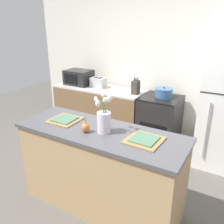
{
  "coord_description": "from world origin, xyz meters",
  "views": [
    {
      "loc": [
        1.23,
        -1.84,
        1.98
      ],
      "look_at": [
        0.0,
        0.25,
        1.06
      ],
      "focal_mm": 38.0,
      "sensor_mm": 36.0,
      "label": 1
    }
  ],
  "objects_px": {
    "flower_vase": "(104,119)",
    "plate_setting_right": "(144,140)",
    "stove_range": "(159,123)",
    "cooking_pot": "(164,93)",
    "toaster": "(98,82)",
    "microwave": "(79,77)",
    "plate_setting_left": "(65,120)",
    "knife_block": "(136,87)",
    "pear_figurine": "(86,127)"
  },
  "relations": [
    {
      "from": "plate_setting_right",
      "to": "stove_range",
      "type": "bearing_deg",
      "value": 103.7
    },
    {
      "from": "stove_range",
      "to": "microwave",
      "type": "height_order",
      "value": "microwave"
    },
    {
      "from": "plate_setting_right",
      "to": "toaster",
      "type": "bearing_deg",
      "value": 134.58
    },
    {
      "from": "stove_range",
      "to": "cooking_pot",
      "type": "distance_m",
      "value": 0.51
    },
    {
      "from": "toaster",
      "to": "microwave",
      "type": "relative_size",
      "value": 0.58
    },
    {
      "from": "plate_setting_left",
      "to": "microwave",
      "type": "height_order",
      "value": "microwave"
    },
    {
      "from": "plate_setting_left",
      "to": "cooking_pot",
      "type": "height_order",
      "value": "cooking_pot"
    },
    {
      "from": "flower_vase",
      "to": "toaster",
      "type": "distance_m",
      "value": 1.99
    },
    {
      "from": "cooking_pot",
      "to": "flower_vase",
      "type": "bearing_deg",
      "value": -92.22
    },
    {
      "from": "stove_range",
      "to": "pear_figurine",
      "type": "relative_size",
      "value": 6.29
    },
    {
      "from": "flower_vase",
      "to": "microwave",
      "type": "distance_m",
      "value": 2.25
    },
    {
      "from": "stove_range",
      "to": "cooking_pot",
      "type": "height_order",
      "value": "cooking_pot"
    },
    {
      "from": "pear_figurine",
      "to": "microwave",
      "type": "xyz_separation_m",
      "value": [
        -1.41,
        1.7,
        0.02
      ]
    },
    {
      "from": "plate_setting_left",
      "to": "cooking_pot",
      "type": "relative_size",
      "value": 1.24
    },
    {
      "from": "stove_range",
      "to": "toaster",
      "type": "relative_size",
      "value": 3.17
    },
    {
      "from": "pear_figurine",
      "to": "flower_vase",
      "type": "bearing_deg",
      "value": 31.18
    },
    {
      "from": "flower_vase",
      "to": "toaster",
      "type": "relative_size",
      "value": 1.39
    },
    {
      "from": "microwave",
      "to": "stove_range",
      "type": "bearing_deg",
      "value": 0.02
    },
    {
      "from": "plate_setting_left",
      "to": "stove_range",
      "type": "bearing_deg",
      "value": 69.67
    },
    {
      "from": "pear_figurine",
      "to": "knife_block",
      "type": "height_order",
      "value": "knife_block"
    },
    {
      "from": "plate_setting_left",
      "to": "knife_block",
      "type": "distance_m",
      "value": 1.55
    },
    {
      "from": "pear_figurine",
      "to": "plate_setting_left",
      "type": "relative_size",
      "value": 0.42
    },
    {
      "from": "microwave",
      "to": "knife_block",
      "type": "xyz_separation_m",
      "value": [
        1.19,
        -0.04,
        -0.02
      ]
    },
    {
      "from": "toaster",
      "to": "pear_figurine",
      "type": "bearing_deg",
      "value": -60.14
    },
    {
      "from": "plate_setting_right",
      "to": "knife_block",
      "type": "height_order",
      "value": "knife_block"
    },
    {
      "from": "plate_setting_left",
      "to": "cooking_pot",
      "type": "bearing_deg",
      "value": 69.36
    },
    {
      "from": "stove_range",
      "to": "pear_figurine",
      "type": "xyz_separation_m",
      "value": [
        -0.2,
        -1.7,
        0.55
      ]
    },
    {
      "from": "plate_setting_left",
      "to": "plate_setting_right",
      "type": "bearing_deg",
      "value": 0.0
    },
    {
      "from": "pear_figurine",
      "to": "cooking_pot",
      "type": "height_order",
      "value": "pear_figurine"
    },
    {
      "from": "stove_range",
      "to": "plate_setting_right",
      "type": "xyz_separation_m",
      "value": [
        0.38,
        -1.58,
        0.51
      ]
    },
    {
      "from": "plate_setting_left",
      "to": "plate_setting_right",
      "type": "height_order",
      "value": "same"
    },
    {
      "from": "pear_figurine",
      "to": "plate_setting_left",
      "type": "xyz_separation_m",
      "value": [
        -0.38,
        0.13,
        -0.05
      ]
    },
    {
      "from": "plate_setting_right",
      "to": "toaster",
      "type": "xyz_separation_m",
      "value": [
        -1.57,
        1.6,
        0.02
      ]
    },
    {
      "from": "plate_setting_right",
      "to": "toaster",
      "type": "height_order",
      "value": "toaster"
    },
    {
      "from": "stove_range",
      "to": "plate_setting_right",
      "type": "bearing_deg",
      "value": -76.3
    },
    {
      "from": "microwave",
      "to": "cooking_pot",
      "type": "bearing_deg",
      "value": 1.28
    },
    {
      "from": "stove_range",
      "to": "cooking_pot",
      "type": "xyz_separation_m",
      "value": [
        0.02,
        0.04,
        0.51
      ]
    },
    {
      "from": "knife_block",
      "to": "toaster",
      "type": "bearing_deg",
      "value": 175.73
    },
    {
      "from": "flower_vase",
      "to": "plate_setting_right",
      "type": "bearing_deg",
      "value": 4.0
    },
    {
      "from": "stove_range",
      "to": "toaster",
      "type": "height_order",
      "value": "toaster"
    },
    {
      "from": "flower_vase",
      "to": "plate_setting_right",
      "type": "relative_size",
      "value": 1.16
    },
    {
      "from": "stove_range",
      "to": "knife_block",
      "type": "xyz_separation_m",
      "value": [
        -0.43,
        -0.04,
        0.55
      ]
    },
    {
      "from": "microwave",
      "to": "knife_block",
      "type": "distance_m",
      "value": 1.19
    },
    {
      "from": "plate_setting_left",
      "to": "knife_block",
      "type": "relative_size",
      "value": 1.24
    },
    {
      "from": "flower_vase",
      "to": "toaster",
      "type": "xyz_separation_m",
      "value": [
        -1.15,
        1.63,
        -0.11
      ]
    },
    {
      "from": "toaster",
      "to": "cooking_pot",
      "type": "bearing_deg",
      "value": 0.81
    },
    {
      "from": "toaster",
      "to": "microwave",
      "type": "height_order",
      "value": "microwave"
    },
    {
      "from": "plate_setting_left",
      "to": "plate_setting_right",
      "type": "relative_size",
      "value": 1.0
    },
    {
      "from": "cooking_pot",
      "to": "plate_setting_left",
      "type": "bearing_deg",
      "value": -110.64
    },
    {
      "from": "toaster",
      "to": "knife_block",
      "type": "relative_size",
      "value": 1.04
    }
  ]
}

